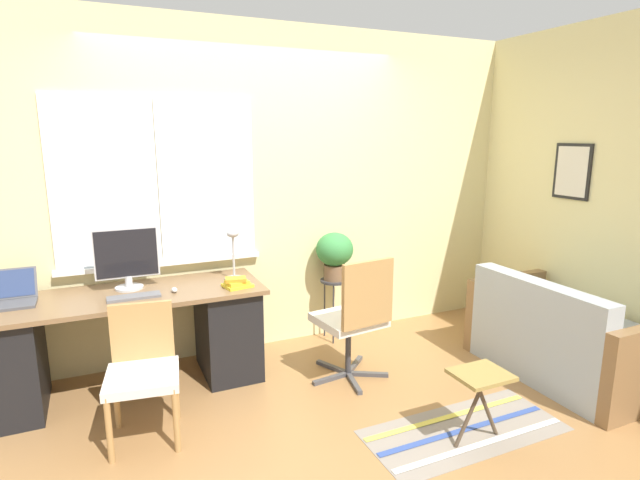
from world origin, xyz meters
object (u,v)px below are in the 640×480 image
desk_lamp (233,250)px  potted_plant (335,252)px  book_stack (237,283)px  desk_chair_wooden (143,368)px  laptop (12,297)px  office_chair_swivel (355,317)px  couch_loveseat (563,340)px  mouse (174,290)px  folding_stool (481,382)px  plant_stand (334,287)px  monitor (127,258)px  keyboard (134,297)px

desk_lamp → potted_plant: 0.98m
desk_lamp → book_stack: bearing=-99.5°
book_stack → desk_chair_wooden: size_ratio=0.27×
laptop → desk_lamp: bearing=-1.5°
office_chair_swivel → book_stack: bearing=-32.3°
laptop → couch_loveseat: laptop is taller
mouse → desk_lamp: 0.54m
desk_lamp → folding_stool: (1.06, -1.56, -0.57)m
office_chair_swivel → plant_stand: size_ratio=1.72×
desk_lamp → plant_stand: 1.07m
desk_lamp → potted_plant: size_ratio=0.92×
monitor → plant_stand: 1.76m
couch_loveseat → folding_stool: size_ratio=3.00×
monitor → desk_chair_wooden: 0.90m
keyboard → office_chair_swivel: (1.48, -0.41, -0.23)m
potted_plant → folding_stool: potted_plant is taller
plant_stand → couch_loveseat: bearing=-45.7°
mouse → plant_stand: mouse is taller
laptop → office_chair_swivel: bearing=-15.4°
keyboard → plant_stand: 1.74m
plant_stand → laptop: bearing=-176.6°
laptop → office_chair_swivel: office_chair_swivel is taller
laptop → folding_stool: bearing=-32.2°
book_stack → plant_stand: book_stack is taller
office_chair_swivel → laptop: bearing=-22.5°
monitor → folding_stool: (1.81, -1.64, -0.57)m
desk_lamp → potted_plant: bearing=10.9°
book_stack → folding_stool: size_ratio=0.48×
book_stack → keyboard: bearing=176.5°
couch_loveseat → laptop: bearing=72.3°
laptop → plant_stand: (2.42, 0.14, -0.28)m
couch_loveseat → book_stack: bearing=67.6°
mouse → laptop: bearing=169.6°
desk_chair_wooden → plant_stand: 1.89m
office_chair_swivel → plant_stand: bearing=-112.0°
monitor → potted_plant: monitor is taller
office_chair_swivel → couch_loveseat: (1.50, -0.57, -0.22)m
folding_stool → book_stack: bearing=129.0°
potted_plant → couch_loveseat: bearing=-45.7°
desk_chair_wooden → couch_loveseat: desk_chair_wooden is taller
monitor → keyboard: monitor is taller
desk_chair_wooden → folding_stool: bearing=-18.2°
book_stack → potted_plant: potted_plant is taller
desk_lamp → folding_stool: bearing=-55.8°
book_stack → office_chair_swivel: office_chair_swivel is taller
desk_chair_wooden → folding_stool: (1.81, -0.90, -0.05)m
mouse → keyboard: bearing=-175.8°
desk_chair_wooden → monitor: bearing=98.7°
mouse → folding_stool: size_ratio=0.15×
keyboard → plant_stand: keyboard is taller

